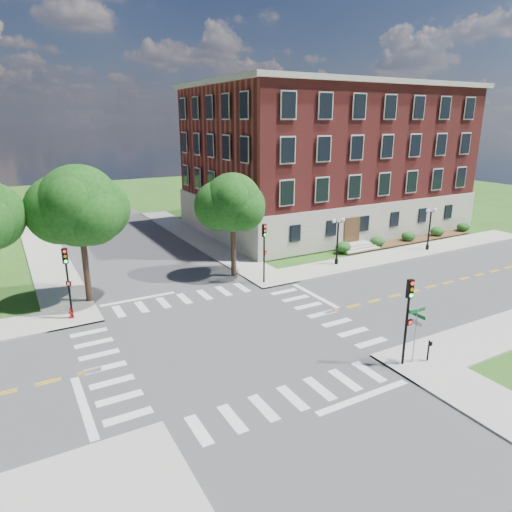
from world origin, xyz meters
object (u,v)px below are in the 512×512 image
push_button_post (429,349)px  traffic_signal_se (408,311)px  twin_lamp_east (430,226)px  traffic_signal_nw (67,274)px  twin_lamp_west (338,238)px  traffic_signal_ne (264,246)px  street_sign_pole (416,325)px  fire_hydrant (71,313)px

push_button_post → traffic_signal_se: bearing=163.7°
twin_lamp_east → push_button_post: (-17.78, -15.44, -1.73)m
traffic_signal_nw → twin_lamp_west: bearing=2.0°
traffic_signal_ne → twin_lamp_east: traffic_signal_ne is taller
traffic_signal_se → twin_lamp_east: traffic_signal_se is taller
traffic_signal_ne → traffic_signal_nw: (-14.57, 0.18, 0.00)m
traffic_signal_nw → traffic_signal_se: bearing=-45.6°
traffic_signal_ne → twin_lamp_east: bearing=0.8°
traffic_signal_ne → street_sign_pole: bearing=-87.4°
twin_lamp_west → fire_hydrant: bearing=-178.2°
traffic_signal_nw → twin_lamp_west: (22.75, 0.79, -0.66)m
traffic_signal_ne → twin_lamp_east: 19.28m
traffic_signal_nw → twin_lamp_west: 22.78m
traffic_signal_se → street_sign_pole: bearing=-8.7°
traffic_signal_ne → twin_lamp_west: bearing=6.8°
traffic_signal_se → street_sign_pole: (0.63, -0.10, -0.88)m
traffic_signal_ne → fire_hydrant: (-14.60, 0.25, -2.72)m
twin_lamp_east → street_sign_pole: bearing=-140.9°
traffic_signal_se → twin_lamp_east: size_ratio=1.13×
twin_lamp_west → push_button_post: 17.56m
traffic_signal_ne → fire_hydrant: size_ratio=6.40×
traffic_signal_nw → street_sign_pole: 21.42m
twin_lamp_west → push_button_post: (-6.70, -16.14, -1.73)m
traffic_signal_nw → street_sign_pole: traffic_signal_nw is taller
traffic_signal_nw → street_sign_pole: bearing=-44.6°
traffic_signal_ne → traffic_signal_nw: same height
twin_lamp_west → twin_lamp_east: bearing=-3.6°
traffic_signal_ne → traffic_signal_nw: size_ratio=1.00×
push_button_post → fire_hydrant: 22.28m
traffic_signal_nw → twin_lamp_east: traffic_signal_nw is taller
twin_lamp_east → push_button_post: 23.62m
traffic_signal_ne → twin_lamp_west: traffic_signal_ne is taller
twin_lamp_west → fire_hydrant: 22.89m
traffic_signal_nw → twin_lamp_west: traffic_signal_nw is taller
fire_hydrant → traffic_signal_ne: bearing=-1.0°
traffic_signal_se → twin_lamp_east: bearing=38.0°
twin_lamp_west → street_sign_pole: 17.51m
twin_lamp_west → street_sign_pole: twin_lamp_west is taller
traffic_signal_se → push_button_post: size_ratio=4.00×
traffic_signal_se → push_button_post: 2.82m
street_sign_pole → push_button_post: (0.81, -0.33, -1.51)m
traffic_signal_ne → push_button_post: bearing=-84.4°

